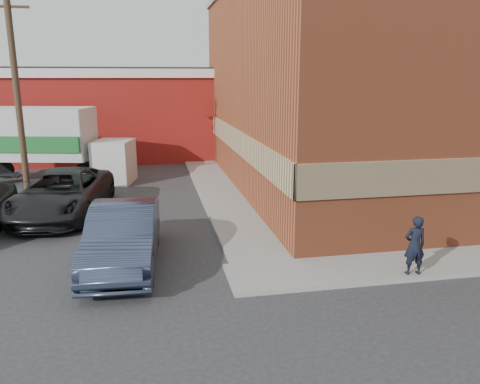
{
  "coord_description": "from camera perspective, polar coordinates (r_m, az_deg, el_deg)",
  "views": [
    {
      "loc": [
        -2.27,
        -11.68,
        5.03
      ],
      "look_at": [
        0.53,
        2.93,
        1.37
      ],
      "focal_mm": 35.0,
      "sensor_mm": 36.0,
      "label": 1
    }
  ],
  "objects": [
    {
      "name": "box_truck",
      "position": [
        24.56,
        -22.43,
        5.9
      ],
      "size": [
        7.65,
        3.73,
        3.63
      ],
      "rotation": [
        0.0,
        0.0,
        -0.22
      ],
      "color": "silver",
      "rests_on": "ground"
    },
    {
      "name": "utility_pole",
      "position": [
        21.33,
        -25.63,
        11.73
      ],
      "size": [
        2.0,
        0.26,
        9.0
      ],
      "color": "#483424",
      "rests_on": "ground"
    },
    {
      "name": "sidewalk_west",
      "position": [
        21.46,
        -2.89,
        0.41
      ],
      "size": [
        1.8,
        18.0,
        0.12
      ],
      "primitive_type": "cube",
      "color": "gray",
      "rests_on": "ground"
    },
    {
      "name": "man",
      "position": [
        12.71,
        20.52,
        -6.11
      ],
      "size": [
        0.58,
        0.4,
        1.54
      ],
      "primitive_type": "imported",
      "rotation": [
        0.0,
        0.0,
        3.08
      ],
      "color": "black",
      "rests_on": "sidewalk_south"
    },
    {
      "name": "suv_a",
      "position": [
        18.54,
        -20.86,
        -0.17
      ],
      "size": [
        3.56,
        6.37,
        1.68
      ],
      "primitive_type": "imported",
      "rotation": [
        0.0,
        0.0,
        -0.13
      ],
      "color": "black",
      "rests_on": "ground"
    },
    {
      "name": "warehouse",
      "position": [
        31.98,
        -17.78,
        9.19
      ],
      "size": [
        16.3,
        8.3,
        5.6
      ],
      "color": "maroon",
      "rests_on": "ground"
    },
    {
      "name": "ground",
      "position": [
        12.92,
        0.13,
        -9.11
      ],
      "size": [
        90.0,
        90.0,
        0.0
      ],
      "primitive_type": "plane",
      "color": "#28282B",
      "rests_on": "ground"
    },
    {
      "name": "sedan",
      "position": [
        13.18,
        -14.03,
        -5.21
      ],
      "size": [
        2.05,
        5.14,
        1.66
      ],
      "primitive_type": "imported",
      "rotation": [
        0.0,
        0.0,
        -0.06
      ],
      "color": "#303950",
      "rests_on": "ground"
    },
    {
      "name": "brick_building",
      "position": [
        23.32,
        17.04,
        12.37
      ],
      "size": [
        14.25,
        18.25,
        9.36
      ],
      "color": "#9F4729",
      "rests_on": "ground"
    }
  ]
}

